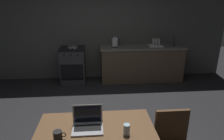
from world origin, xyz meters
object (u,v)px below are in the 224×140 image
at_px(dish_rack, 156,44).
at_px(electric_kettle, 115,42).
at_px(stove_oven, 73,65).
at_px(dining_table, 96,138).
at_px(laptop, 88,124).
at_px(drinking_glass, 127,129).
at_px(frying_pan, 73,47).
at_px(bottle, 173,41).
at_px(coffee_mug, 58,135).

bearing_deg(dish_rack, electric_kettle, -180.00).
relative_size(stove_oven, dish_rack, 2.67).
bearing_deg(dining_table, dish_rack, 64.08).
xyz_separation_m(laptop, drinking_glass, (0.39, -0.14, 0.01)).
relative_size(frying_pan, drinking_glass, 3.61).
relative_size(dining_table, bottle, 4.45).
bearing_deg(stove_oven, bottle, -1.06).
bearing_deg(coffee_mug, dining_table, 14.49).
xyz_separation_m(stove_oven, dining_table, (0.57, -3.22, 0.22)).
height_order(stove_oven, drinking_glass, stove_oven).
distance_m(drinking_glass, dish_rack, 3.53).
height_order(electric_kettle, coffee_mug, electric_kettle).
relative_size(laptop, bottle, 1.14).
relative_size(bottle, drinking_glass, 2.43).
xyz_separation_m(electric_kettle, frying_pan, (-1.05, -0.03, -0.09)).
distance_m(electric_kettle, dish_rack, 1.05).
height_order(frying_pan, drinking_glass, frying_pan).
distance_m(laptop, drinking_glass, 0.42).
relative_size(dining_table, coffee_mug, 10.03).
distance_m(stove_oven, electric_kettle, 1.22).
distance_m(stove_oven, frying_pan, 0.48).
xyz_separation_m(electric_kettle, bottle, (1.49, -0.05, 0.01)).
relative_size(frying_pan, dish_rack, 1.22).
relative_size(stove_oven, frying_pan, 2.18).
distance_m(laptop, frying_pan, 3.16).
distance_m(electric_kettle, frying_pan, 1.05).
bearing_deg(drinking_glass, laptop, 160.05).
relative_size(stove_oven, laptop, 2.84).
xyz_separation_m(coffee_mug, dish_rack, (1.93, 3.32, 0.16)).
bearing_deg(drinking_glass, bottle, 62.38).
bearing_deg(bottle, laptop, -123.98).
bearing_deg(coffee_mug, electric_kettle, 75.19).
height_order(bottle, drinking_glass, bottle).
xyz_separation_m(dining_table, electric_kettle, (0.51, 3.22, 0.36)).
xyz_separation_m(frying_pan, coffee_mug, (0.17, -3.29, -0.14)).
height_order(laptop, bottle, bottle).
distance_m(dining_table, coffee_mug, 0.39).
distance_m(coffee_mug, drinking_glass, 0.67).
bearing_deg(dining_table, electric_kettle, 80.94).
xyz_separation_m(electric_kettle, coffee_mug, (-0.88, -3.32, -0.23)).
relative_size(stove_oven, electric_kettle, 3.64).
bearing_deg(drinking_glass, frying_pan, 104.54).
height_order(dining_table, drinking_glass, drinking_glass).
bearing_deg(dining_table, stove_oven, 99.96).
height_order(stove_oven, dish_rack, dish_rack).
bearing_deg(electric_kettle, laptop, -100.71).
distance_m(dining_table, dish_rack, 3.59).
distance_m(dining_table, electric_kettle, 3.28).
bearing_deg(dish_rack, drinking_glass, -110.86).
height_order(coffee_mug, drinking_glass, drinking_glass).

